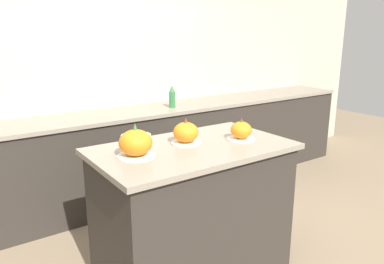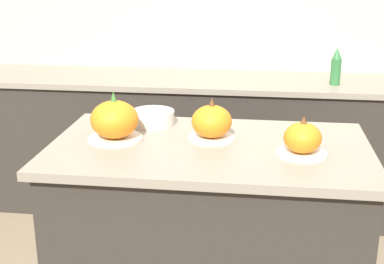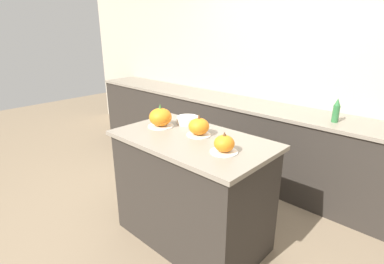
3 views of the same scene
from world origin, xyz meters
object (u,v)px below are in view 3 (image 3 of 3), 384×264
at_px(pumpkin_cake_center, 199,127).
at_px(pumpkin_cake_left, 160,118).
at_px(bottle_tall, 336,111).
at_px(mixing_bowl, 188,120).
at_px(pumpkin_cake_right, 224,144).

bearing_deg(pumpkin_cake_center, pumpkin_cake_left, -171.38).
bearing_deg(bottle_tall, pumpkin_cake_left, -129.31).
height_order(pumpkin_cake_left, bottle_tall, pumpkin_cake_left).
height_order(pumpkin_cake_center, mixing_bowl, pumpkin_cake_center).
bearing_deg(pumpkin_cake_right, bottle_tall, 78.07).
bearing_deg(pumpkin_cake_left, bottle_tall, 50.69).
relative_size(pumpkin_cake_right, bottle_tall, 0.85).
bearing_deg(pumpkin_cake_left, pumpkin_cake_right, -6.14).
relative_size(pumpkin_cake_center, bottle_tall, 0.86).
distance_m(pumpkin_cake_left, mixing_bowl, 0.25).
distance_m(pumpkin_cake_center, bottle_tall, 1.37).
bearing_deg(bottle_tall, pumpkin_cake_center, -118.18).
bearing_deg(pumpkin_cake_center, pumpkin_cake_right, -21.13).
distance_m(pumpkin_cake_right, bottle_tall, 1.38).
height_order(pumpkin_cake_center, pumpkin_cake_right, pumpkin_cake_center).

